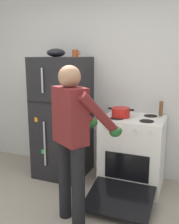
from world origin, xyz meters
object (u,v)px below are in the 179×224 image
Objects in this scene: stove_range at (132,153)px; coffee_mug at (75,53)px; red_pot at (121,112)px; person_cook at (74,133)px; refrigerator at (63,117)px; pepper_mill at (161,108)px; mixing_bowl at (56,53)px.

stove_range is 10.91× the size of coffee_mug.
coffee_mug is at bearing 171.40° from red_pot.
coffee_mug is (-0.82, 0.07, 1.25)m from stove_range.
person_cook is 1.35m from coffee_mug.
coffee_mug is at bearing 113.44° from person_cook.
refrigerator is 1.36× the size of stove_range.
mixing_bowl is at bearing -171.78° from pepper_mill.
mixing_bowl reaches higher than person_cook.
coffee_mug is 0.45× the size of mixing_bowl.
person_cook is 14.28× the size of coffee_mug.
mixing_bowl reaches higher than red_pot.
pepper_mill is (1.30, 0.20, 0.19)m from refrigerator.
coffee_mug is (-0.66, 0.10, 0.72)m from red_pot.
refrigerator is at bearing 179.00° from stove_range.
person_cook reaches higher than pepper_mill.
mixing_bowl is at bearing 179.05° from stove_range.
person_cook reaches higher than red_pot.
stove_range is 0.68m from pepper_mill.
mixing_bowl is (-0.92, 0.05, 0.73)m from red_pot.
person_cook is 4.86× the size of red_pot.
refrigerator is at bearing -171.27° from pepper_mill.
stove_range is at bearing -1.00° from refrigerator.
person_cook is 6.47× the size of mixing_bowl.
person_cook is at bearing -119.92° from pepper_mill.
red_pot is (0.84, -0.05, 0.16)m from refrigerator.
coffee_mug is at bearing 15.40° from refrigerator.
refrigerator is 0.86m from red_pot.
mixing_bowl is at bearing -169.22° from coffee_mug.
stove_range is (1.00, -0.02, -0.38)m from refrigerator.
red_pot is at bearing -3.10° from mixing_bowl.
mixing_bowl is (-1.08, 0.02, 1.26)m from stove_range.
pepper_mill reaches higher than red_pot.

